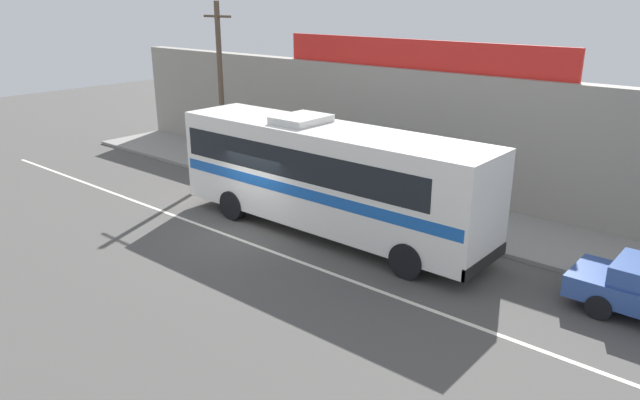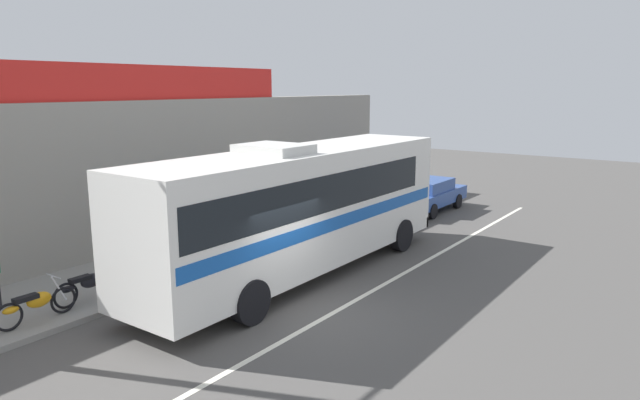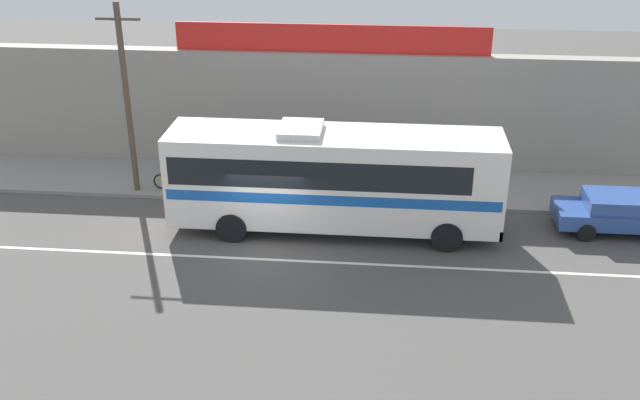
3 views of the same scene
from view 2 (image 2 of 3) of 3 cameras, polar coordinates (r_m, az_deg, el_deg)
The scene contains 9 objects.
ground_plane at distance 13.87m, azimuth -2.37°, elevation -10.92°, with size 70.00×70.00×0.00m, color #4F4C49.
sidewalk_slab at distance 17.36m, azimuth -16.11°, elevation -6.50°, with size 30.00×3.60×0.14m, color gray.
storefront_facade at distance 18.54m, azimuth -20.64°, elevation 1.75°, with size 30.00×0.70×4.80m, color gray.
storefront_billboard at distance 19.24m, azimuth -17.27°, elevation 11.12°, with size 12.38×0.12×1.10m, color red.
road_center_stripe at distance 13.42m, azimuth 0.37°, elevation -11.67°, with size 30.00×0.14×0.01m, color silver.
intercity_bus at distance 15.72m, azimuth -2.09°, elevation -0.37°, with size 11.21×2.61×3.78m.
parked_car at distance 24.73m, azimuth 10.65°, elevation 0.60°, with size 4.41×1.84×1.37m.
motorcycle_black at distance 14.98m, azimuth -22.09°, elevation -7.76°, with size 1.84×0.56×0.94m.
motorcycle_orange at distance 14.16m, azimuth -26.48°, elevation -9.22°, with size 1.85×0.56×0.94m.
Camera 2 is at (-10.09, -7.95, 5.24)m, focal length 32.16 mm.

